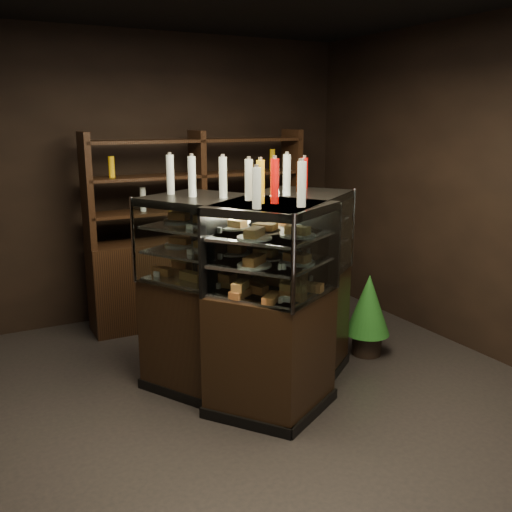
{
  "coord_description": "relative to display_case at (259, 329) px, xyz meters",
  "views": [
    {
      "loc": [
        -1.66,
        -3.46,
        2.13
      ],
      "look_at": [
        0.18,
        -0.01,
        1.18
      ],
      "focal_mm": 40.0,
      "sensor_mm": 36.0,
      "label": 1
    }
  ],
  "objects": [
    {
      "name": "display_case",
      "position": [
        0.0,
        0.0,
        0.0
      ],
      "size": [
        1.83,
        1.59,
        1.56
      ],
      "rotation": [
        0.0,
        0.0,
        -0.21
      ],
      "color": "black",
      "rests_on": "ground"
    },
    {
      "name": "bottles_top",
      "position": [
        0.0,
        0.0,
        1.17
      ],
      "size": [
        1.19,
        1.08,
        0.3
      ],
      "color": "silver",
      "rests_on": "display_case"
    },
    {
      "name": "food_display",
      "position": [
        -0.0,
        -0.0,
        0.68
      ],
      "size": [
        1.36,
        1.22,
        0.47
      ],
      "color": "#DB8B4E",
      "rests_on": "display_case"
    },
    {
      "name": "room_shell",
      "position": [
        -0.34,
        -0.23,
        1.42
      ],
      "size": [
        5.02,
        5.02,
        3.01
      ],
      "color": "black",
      "rests_on": "ground"
    },
    {
      "name": "ground",
      "position": [
        -0.34,
        -0.23,
        -0.52
      ],
      "size": [
        5.0,
        5.0,
        0.0
      ],
      "primitive_type": "plane",
      "color": "black",
      "rests_on": "ground"
    },
    {
      "name": "back_shelving",
      "position": [
        0.26,
        1.82,
        0.09
      ],
      "size": [
        2.33,
        0.46,
        2.0
      ],
      "rotation": [
        0.0,
        0.0,
        -0.02
      ],
      "color": "black",
      "rests_on": "ground"
    },
    {
      "name": "potted_conifer",
      "position": [
        1.22,
        0.17,
        -0.03
      ],
      "size": [
        0.4,
        0.4,
        0.86
      ],
      "rotation": [
        0.0,
        0.0,
        -0.28
      ],
      "color": "black",
      "rests_on": "ground"
    }
  ]
}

